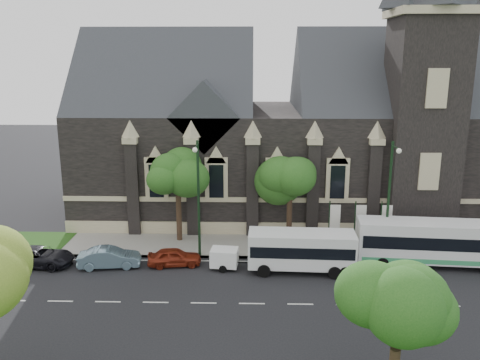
{
  "coord_description": "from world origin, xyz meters",
  "views": [
    {
      "loc": [
        -0.02,
        -28.05,
        14.99
      ],
      "look_at": [
        -0.89,
        6.0,
        6.4
      ],
      "focal_mm": 37.27,
      "sensor_mm": 36.0,
      "label": 1
    }
  ],
  "objects_px": {
    "shuttle_bus": "(302,249)",
    "car_far_black": "(39,257)",
    "tree_park_east": "(401,313)",
    "sedan": "(109,258)",
    "street_lamp_near": "(390,194)",
    "tour_coach": "(438,242)",
    "tree_walk_left": "(180,173)",
    "street_lamp_mid": "(198,193)",
    "box_trailer": "(224,257)",
    "tree_walk_right": "(293,173)",
    "banner_flag_center": "(359,221)",
    "car_far_red": "(174,257)",
    "banner_flag_left": "(333,221)",
    "banner_flag_right": "(384,221)"
  },
  "relations": [
    {
      "from": "shuttle_bus",
      "to": "sedan",
      "type": "bearing_deg",
      "value": -178.92
    },
    {
      "from": "car_far_black",
      "to": "street_lamp_mid",
      "type": "bearing_deg",
      "value": -76.83
    },
    {
      "from": "tree_park_east",
      "to": "car_far_black",
      "type": "xyz_separation_m",
      "value": [
        -21.71,
        14.71,
        -3.93
      ]
    },
    {
      "from": "banner_flag_right",
      "to": "shuttle_bus",
      "type": "height_order",
      "value": "banner_flag_right"
    },
    {
      "from": "shuttle_bus",
      "to": "street_lamp_mid",
      "type": "bearing_deg",
      "value": 166.24
    },
    {
      "from": "tree_walk_left",
      "to": "street_lamp_mid",
      "type": "distance_m",
      "value": 4.08
    },
    {
      "from": "tree_walk_right",
      "to": "shuttle_bus",
      "type": "distance_m",
      "value": 7.13
    },
    {
      "from": "tour_coach",
      "to": "box_trailer",
      "type": "distance_m",
      "value": 15.49
    },
    {
      "from": "tree_park_east",
      "to": "shuttle_bus",
      "type": "distance_m",
      "value": 14.79
    },
    {
      "from": "banner_flag_right",
      "to": "sedan",
      "type": "distance_m",
      "value": 21.02
    },
    {
      "from": "box_trailer",
      "to": "tree_walk_right",
      "type": "bearing_deg",
      "value": 52.3
    },
    {
      "from": "street_lamp_mid",
      "to": "car_far_black",
      "type": "height_order",
      "value": "street_lamp_mid"
    },
    {
      "from": "street_lamp_near",
      "to": "banner_flag_right",
      "type": "xyz_separation_m",
      "value": [
        0.29,
        1.91,
        -2.73
      ]
    },
    {
      "from": "street_lamp_mid",
      "to": "shuttle_bus",
      "type": "distance_m",
      "value": 8.54
    },
    {
      "from": "banner_flag_left",
      "to": "banner_flag_center",
      "type": "height_order",
      "value": "same"
    },
    {
      "from": "street_lamp_mid",
      "to": "banner_flag_center",
      "type": "bearing_deg",
      "value": 8.82
    },
    {
      "from": "car_far_red",
      "to": "banner_flag_right",
      "type": "bearing_deg",
      "value": -85.51
    },
    {
      "from": "banner_flag_left",
      "to": "box_trailer",
      "type": "bearing_deg",
      "value": -155.37
    },
    {
      "from": "shuttle_bus",
      "to": "box_trailer",
      "type": "bearing_deg",
      "value": 179.44
    },
    {
      "from": "street_lamp_mid",
      "to": "banner_flag_right",
      "type": "bearing_deg",
      "value": 7.6
    },
    {
      "from": "street_lamp_near",
      "to": "tour_coach",
      "type": "relative_size",
      "value": 0.78
    },
    {
      "from": "street_lamp_near",
      "to": "banner_flag_left",
      "type": "relative_size",
      "value": 2.25
    },
    {
      "from": "tree_walk_right",
      "to": "tree_walk_left",
      "type": "relative_size",
      "value": 1.02
    },
    {
      "from": "banner_flag_center",
      "to": "car_far_black",
      "type": "relative_size",
      "value": 0.8
    },
    {
      "from": "sedan",
      "to": "car_far_black",
      "type": "height_order",
      "value": "sedan"
    },
    {
      "from": "tree_walk_left",
      "to": "box_trailer",
      "type": "relative_size",
      "value": 2.69
    },
    {
      "from": "street_lamp_mid",
      "to": "tour_coach",
      "type": "xyz_separation_m",
      "value": [
        17.44,
        -0.96,
        -3.3
      ]
    },
    {
      "from": "tree_walk_right",
      "to": "tree_park_east",
      "type": "bearing_deg",
      "value": -81.58
    },
    {
      "from": "street_lamp_near",
      "to": "car_far_black",
      "type": "bearing_deg",
      "value": -176.18
    },
    {
      "from": "banner_flag_right",
      "to": "car_far_black",
      "type": "distance_m",
      "value": 26.13
    },
    {
      "from": "sedan",
      "to": "box_trailer",
      "type": "bearing_deg",
      "value": -97.84
    },
    {
      "from": "banner_flag_center",
      "to": "car_far_black",
      "type": "distance_m",
      "value": 24.15
    },
    {
      "from": "tree_walk_left",
      "to": "shuttle_bus",
      "type": "xyz_separation_m",
      "value": [
        9.3,
        -5.78,
        -4.07
      ]
    },
    {
      "from": "tree_park_east",
      "to": "sedan",
      "type": "bearing_deg",
      "value": 138.59
    },
    {
      "from": "tour_coach",
      "to": "car_far_red",
      "type": "xyz_separation_m",
      "value": [
        -19.11,
        -0.49,
        -1.16
      ]
    },
    {
      "from": "shuttle_bus",
      "to": "car_far_black",
      "type": "height_order",
      "value": "shuttle_bus"
    },
    {
      "from": "banner_flag_right",
      "to": "box_trailer",
      "type": "height_order",
      "value": "banner_flag_right"
    },
    {
      "from": "banner_flag_center",
      "to": "tree_walk_right",
      "type": "bearing_deg",
      "value": 161.36
    },
    {
      "from": "tree_walk_left",
      "to": "tree_park_east",
      "type": "bearing_deg",
      "value": -59.13
    },
    {
      "from": "tree_park_east",
      "to": "sedan",
      "type": "xyz_separation_m",
      "value": [
        -16.5,
        14.55,
        -3.89
      ]
    },
    {
      "from": "car_far_black",
      "to": "tree_park_east",
      "type": "bearing_deg",
      "value": -119.36
    },
    {
      "from": "street_lamp_near",
      "to": "banner_flag_center",
      "type": "relative_size",
      "value": 2.25
    },
    {
      "from": "tree_park_east",
      "to": "shuttle_bus",
      "type": "bearing_deg",
      "value": 100.61
    },
    {
      "from": "banner_flag_right",
      "to": "car_far_black",
      "type": "bearing_deg",
      "value": -172.04
    },
    {
      "from": "banner_flag_left",
      "to": "sedan",
      "type": "distance_m",
      "value": 17.12
    },
    {
      "from": "street_lamp_near",
      "to": "box_trailer",
      "type": "height_order",
      "value": "street_lamp_near"
    },
    {
      "from": "tour_coach",
      "to": "sedan",
      "type": "bearing_deg",
      "value": -173.14
    },
    {
      "from": "shuttle_bus",
      "to": "sedan",
      "type": "height_order",
      "value": "shuttle_bus"
    },
    {
      "from": "tree_park_east",
      "to": "shuttle_bus",
      "type": "height_order",
      "value": "tree_park_east"
    },
    {
      "from": "tree_park_east",
      "to": "tree_walk_right",
      "type": "relative_size",
      "value": 0.81
    }
  ]
}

